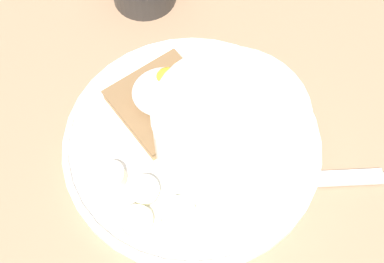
{
  "coord_description": "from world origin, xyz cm",
  "views": [
    {
      "loc": [
        -4.91,
        -24.95,
        50.34
      ],
      "look_at": [
        0.0,
        0.0,
        5.0
      ],
      "focal_mm": 50.0,
      "sensor_mm": 36.0,
      "label": 1
    }
  ],
  "objects_px": {
    "banana_slice_front": "(145,190)",
    "banana_slice_right": "(178,213)",
    "oatmeal_bowl": "(229,129)",
    "banana_slice_back": "(137,221)",
    "poached_egg": "(164,90)",
    "toast_slice": "(164,102)",
    "banana_slice_left": "(111,176)"
  },
  "relations": [
    {
      "from": "banana_slice_left",
      "to": "banana_slice_back",
      "type": "relative_size",
      "value": 0.76
    },
    {
      "from": "toast_slice",
      "to": "poached_egg",
      "type": "relative_size",
      "value": 1.69
    },
    {
      "from": "banana_slice_back",
      "to": "toast_slice",
      "type": "bearing_deg",
      "value": 69.34
    },
    {
      "from": "banana_slice_front",
      "to": "poached_egg",
      "type": "bearing_deg",
      "value": 69.59
    },
    {
      "from": "oatmeal_bowl",
      "to": "toast_slice",
      "type": "xyz_separation_m",
      "value": [
        -0.05,
        0.06,
        -0.03
      ]
    },
    {
      "from": "toast_slice",
      "to": "banana_slice_left",
      "type": "relative_size",
      "value": 3.8
    },
    {
      "from": "poached_egg",
      "to": "banana_slice_back",
      "type": "bearing_deg",
      "value": -110.85
    },
    {
      "from": "poached_egg",
      "to": "banana_slice_right",
      "type": "xyz_separation_m",
      "value": [
        -0.01,
        -0.12,
        -0.02
      ]
    },
    {
      "from": "banana_slice_left",
      "to": "banana_slice_right",
      "type": "bearing_deg",
      "value": -41.02
    },
    {
      "from": "banana_slice_front",
      "to": "banana_slice_back",
      "type": "xyz_separation_m",
      "value": [
        -0.01,
        -0.03,
        -0.0
      ]
    },
    {
      "from": "poached_egg",
      "to": "banana_slice_left",
      "type": "distance_m",
      "value": 0.1
    },
    {
      "from": "poached_egg",
      "to": "banana_slice_front",
      "type": "xyz_separation_m",
      "value": [
        -0.04,
        -0.09,
        -0.02
      ]
    },
    {
      "from": "banana_slice_front",
      "to": "banana_slice_left",
      "type": "xyz_separation_m",
      "value": [
        -0.03,
        0.02,
        -0.0
      ]
    },
    {
      "from": "toast_slice",
      "to": "banana_slice_left",
      "type": "bearing_deg",
      "value": -131.47
    },
    {
      "from": "banana_slice_left",
      "to": "banana_slice_back",
      "type": "xyz_separation_m",
      "value": [
        0.02,
        -0.05,
        -0.0
      ]
    },
    {
      "from": "banana_slice_front",
      "to": "banana_slice_right",
      "type": "distance_m",
      "value": 0.04
    },
    {
      "from": "oatmeal_bowl",
      "to": "banana_slice_front",
      "type": "distance_m",
      "value": 0.1
    },
    {
      "from": "oatmeal_bowl",
      "to": "toast_slice",
      "type": "bearing_deg",
      "value": 132.14
    },
    {
      "from": "toast_slice",
      "to": "oatmeal_bowl",
      "type": "bearing_deg",
      "value": -47.86
    },
    {
      "from": "banana_slice_front",
      "to": "banana_slice_right",
      "type": "height_order",
      "value": "banana_slice_front"
    },
    {
      "from": "banana_slice_left",
      "to": "banana_slice_front",
      "type": "bearing_deg",
      "value": -34.82
    },
    {
      "from": "banana_slice_left",
      "to": "banana_slice_back",
      "type": "distance_m",
      "value": 0.05
    },
    {
      "from": "banana_slice_front",
      "to": "banana_slice_left",
      "type": "distance_m",
      "value": 0.04
    },
    {
      "from": "banana_slice_left",
      "to": "toast_slice",
      "type": "bearing_deg",
      "value": 48.53
    },
    {
      "from": "oatmeal_bowl",
      "to": "banana_slice_front",
      "type": "relative_size",
      "value": 4.51
    },
    {
      "from": "banana_slice_left",
      "to": "banana_slice_back",
      "type": "bearing_deg",
      "value": -69.97
    },
    {
      "from": "oatmeal_bowl",
      "to": "banana_slice_left",
      "type": "distance_m",
      "value": 0.12
    },
    {
      "from": "oatmeal_bowl",
      "to": "poached_egg",
      "type": "relative_size",
      "value": 1.97
    },
    {
      "from": "banana_slice_back",
      "to": "banana_slice_left",
      "type": "bearing_deg",
      "value": 110.03
    },
    {
      "from": "oatmeal_bowl",
      "to": "banana_slice_back",
      "type": "height_order",
      "value": "oatmeal_bowl"
    },
    {
      "from": "oatmeal_bowl",
      "to": "banana_slice_right",
      "type": "relative_size",
      "value": 3.6
    },
    {
      "from": "poached_egg",
      "to": "banana_slice_right",
      "type": "relative_size",
      "value": 1.83
    }
  ]
}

